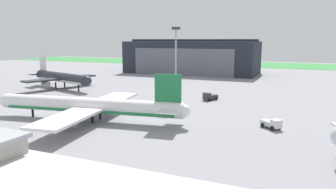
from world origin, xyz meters
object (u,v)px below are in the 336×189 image
ops_van (210,96)px  apron_light_mast (176,60)px  airliner_far_right (62,78)px  maintenance_hangar (192,57)px  baggage_tug (272,124)px  airliner_near_right (90,106)px

ops_van → apron_light_mast: size_ratio=0.24×
ops_van → apron_light_mast: apron_light_mast is taller
airliner_far_right → ops_van: 58.25m
maintenance_hangar → airliner_far_right: 78.66m
maintenance_hangar → ops_van: (32.36, -75.08, -7.63)m
maintenance_hangar → ops_van: size_ratio=13.67×
baggage_tug → ops_van: ops_van is taller
airliner_far_right → maintenance_hangar: bearing=70.8°
apron_light_mast → baggage_tug: bearing=-30.5°
baggage_tug → maintenance_hangar: bearing=117.8°
apron_light_mast → maintenance_hangar: bearing=106.4°
airliner_near_right → ops_van: airliner_near_right is taller
airliner_far_right → baggage_tug: bearing=-18.8°
baggage_tug → ops_van: (-20.89, 25.92, 0.07)m
airliner_near_right → airliner_far_right: size_ratio=1.38×
airliner_far_right → baggage_tug: airliner_far_right is taller
maintenance_hangar → apron_light_mast: size_ratio=3.24×
airliner_far_right → apron_light_mast: size_ratio=1.55×
baggage_tug → airliner_near_right: bearing=-166.2°
airliner_near_right → apron_light_mast: size_ratio=2.14×
apron_light_mast → ops_van: bearing=50.6°
baggage_tug → apron_light_mast: bearing=149.5°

